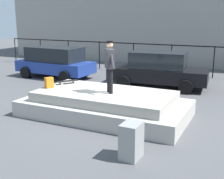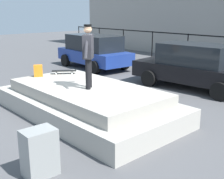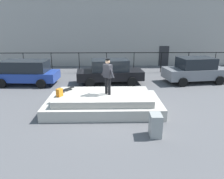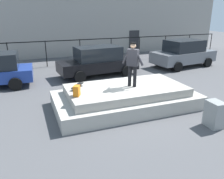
{
  "view_description": "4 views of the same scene",
  "coord_description": "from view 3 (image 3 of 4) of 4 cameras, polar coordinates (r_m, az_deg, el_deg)",
  "views": [
    {
      "loc": [
        4.42,
        -9.18,
        3.42
      ],
      "look_at": [
        -0.53,
        1.22,
        0.58
      ],
      "focal_mm": 48.21,
      "sensor_mm": 36.0,
      "label": 1
    },
    {
      "loc": [
        6.49,
        -5.19,
        2.99
      ],
      "look_at": [
        -0.47,
        1.14,
        0.46
      ],
      "focal_mm": 47.67,
      "sensor_mm": 36.0,
      "label": 2
    },
    {
      "loc": [
        0.08,
        -10.21,
        4.24
      ],
      "look_at": [
        0.31,
        0.67,
        0.8
      ],
      "focal_mm": 34.01,
      "sensor_mm": 36.0,
      "label": 3
    },
    {
      "loc": [
        -3.81,
        -8.19,
        3.76
      ],
      "look_at": [
        -0.47,
        0.55,
        0.53
      ],
      "focal_mm": 37.02,
      "sensor_mm": 36.0,
      "label": 4
    }
  ],
  "objects": [
    {
      "name": "skateboard",
      "position": [
        11.22,
        -11.87,
        0.14
      ],
      "size": [
        0.64,
        0.78,
        0.12
      ],
      "color": "black",
      "rests_on": "concrete_ledge"
    },
    {
      "name": "backpack",
      "position": [
        10.44,
        -13.94,
        -0.8
      ],
      "size": [
        0.31,
        0.34,
        0.38
      ],
      "primitive_type": "cube",
      "rotation": [
        0.0,
        0.0,
        1.08
      ],
      "color": "orange",
      "rests_on": "concrete_ledge"
    },
    {
      "name": "skateboarder",
      "position": [
        10.24,
        -1.16,
        4.17
      ],
      "size": [
        0.67,
        0.74,
        1.75
      ],
      "color": "black",
      "rests_on": "concrete_ledge"
    },
    {
      "name": "warehouse_building",
      "position": [
        25.31,
        -1.46,
        15.94
      ],
      "size": [
        29.66,
        7.94,
        7.06
      ],
      "color": "gray",
      "rests_on": "ground_plane"
    },
    {
      "name": "ground_plane",
      "position": [
        11.06,
        -1.55,
        -5.03
      ],
      "size": [
        60.0,
        60.0,
        0.0
      ],
      "primitive_type": "plane",
      "color": "#4C4C4F"
    },
    {
      "name": "car_grey_sedan_far",
      "position": [
        16.79,
        21.44,
        4.92
      ],
      "size": [
        4.72,
        2.63,
        1.84
      ],
      "color": "slate",
      "rests_on": "ground_plane"
    },
    {
      "name": "concrete_ledge",
      "position": [
        10.75,
        -2.34,
        -3.48
      ],
      "size": [
        5.71,
        2.99,
        0.86
      ],
      "color": "#ADA89E",
      "rests_on": "ground_plane"
    },
    {
      "name": "utility_box",
      "position": [
        8.49,
        11.6,
        -9.36
      ],
      "size": [
        0.45,
        0.61,
        0.9
      ],
      "primitive_type": "cube",
      "rotation": [
        0.0,
        0.0,
        -0.03
      ],
      "color": "gray",
      "rests_on": "ground_plane"
    },
    {
      "name": "fence_row",
      "position": [
        18.7,
        -1.47,
        8.4
      ],
      "size": [
        24.06,
        0.06,
        1.79
      ],
      "color": "black",
      "rests_on": "ground_plane"
    },
    {
      "name": "car_black_sedan_mid",
      "position": [
        15.35,
        -0.56,
        4.88
      ],
      "size": [
        4.86,
        2.33,
        1.74
      ],
      "color": "black",
      "rests_on": "ground_plane"
    },
    {
      "name": "car_blue_hatchback_near",
      "position": [
        16.25,
        -22.09,
        4.42
      ],
      "size": [
        4.48,
        2.28,
        1.72
      ],
      "color": "navy",
      "rests_on": "ground_plane"
    }
  ]
}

